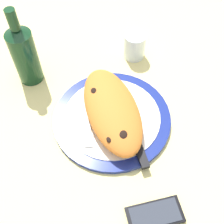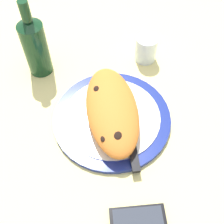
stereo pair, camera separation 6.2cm
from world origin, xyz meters
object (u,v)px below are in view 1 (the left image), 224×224
object	(u,v)px
smartphone	(155,215)
plate	(112,118)
calzone	(110,110)
knife	(136,141)
water_glass	(134,47)
wine_bottle	(24,54)
fork	(90,125)

from	to	relation	value
smartphone	plate	bearing A→B (deg)	-161.90
calzone	knife	size ratio (longest dim) A/B	1.40
water_glass	wine_bottle	world-z (taller)	wine_bottle
plate	wine_bottle	xyz separation A→B (cm)	(-16.29, -23.73, 8.96)
smartphone	wine_bottle	distance (cm)	53.99
calzone	smartphone	size ratio (longest dim) A/B	2.33
knife	wine_bottle	xyz separation A→B (cm)	(-24.27, -29.48, 7.62)
fork	water_glass	distance (cm)	30.63
calzone	smartphone	xyz separation A→B (cm)	(25.96, 8.96, -4.19)
knife	smartphone	size ratio (longest dim) A/B	1.67
fork	water_glass	world-z (taller)	water_glass
plate	calzone	xyz separation A→B (cm)	(0.08, -0.45, 4.00)
knife	fork	bearing A→B (deg)	-113.79
smartphone	water_glass	bearing A→B (deg)	-179.43
knife	water_glass	world-z (taller)	water_glass
plate	wine_bottle	bearing A→B (deg)	-124.47
plate	fork	xyz separation A→B (cm)	(2.79, -6.03, 1.04)
calzone	wine_bottle	size ratio (longest dim) A/B	1.30
water_glass	plate	bearing A→B (deg)	-18.19
knife	smartphone	bearing A→B (deg)	8.70
plate	water_glass	xyz separation A→B (cm)	(-24.38, 8.01, 2.82)
fork	smartphone	size ratio (longest dim) A/B	1.20
calzone	smartphone	distance (cm)	27.79
water_glass	smartphone	bearing A→B (deg)	0.57
plate	wine_bottle	size ratio (longest dim) A/B	1.33
calzone	water_glass	world-z (taller)	water_glass
plate	calzone	bearing A→B (deg)	-79.99
knife	wine_bottle	size ratio (longest dim) A/B	0.93
calzone	water_glass	distance (cm)	25.90
calzone	knife	bearing A→B (deg)	38.11
plate	fork	world-z (taller)	fork
wine_bottle	knife	bearing A→B (deg)	50.53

